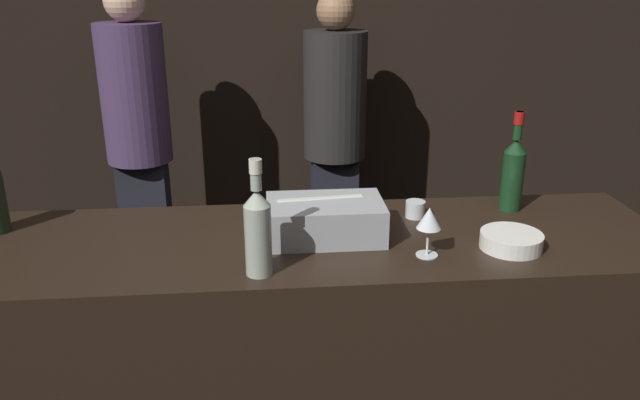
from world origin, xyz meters
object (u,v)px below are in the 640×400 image
(person_in_hoodie, at_px, (138,129))
(wine_glass, at_px, (429,220))
(bowl_white, at_px, (511,240))
(candle_votive, at_px, (415,209))
(white_wine_bottle, at_px, (258,228))
(red_wine_bottle_burgundy, at_px, (513,171))
(person_blond_tee, at_px, (335,127))
(ice_bin_with_bottles, at_px, (324,218))

(person_in_hoodie, bearing_deg, wine_glass, 9.91)
(bowl_white, relative_size, candle_votive, 2.80)
(white_wine_bottle, xyz_separation_m, red_wine_bottle_burgundy, (0.91, 0.44, 0.00))
(bowl_white, bearing_deg, person_blond_tee, 101.92)
(red_wine_bottle_burgundy, height_order, person_blond_tee, person_blond_tee)
(candle_votive, xyz_separation_m, person_blond_tee, (-0.12, 1.44, -0.05))
(person_blond_tee, bearing_deg, ice_bin_with_bottles, 153.20)
(ice_bin_with_bottles, distance_m, white_wine_bottle, 0.33)
(wine_glass, bearing_deg, person_in_hoodie, 125.11)
(candle_votive, height_order, white_wine_bottle, white_wine_bottle)
(person_in_hoodie, bearing_deg, red_wine_bottle_burgundy, 25.18)
(ice_bin_with_bottles, xyz_separation_m, white_wine_bottle, (-0.21, -0.24, 0.08))
(ice_bin_with_bottles, height_order, person_in_hoodie, person_in_hoodie)
(red_wine_bottle_burgundy, xyz_separation_m, person_in_hoodie, (-1.57, 1.30, -0.13))
(candle_votive, bearing_deg, bowl_white, -49.91)
(candle_votive, height_order, person_in_hoodie, person_in_hoodie)
(red_wine_bottle_burgundy, bearing_deg, wine_glass, -137.88)
(ice_bin_with_bottles, bearing_deg, person_blond_tee, 82.21)
(bowl_white, distance_m, white_wine_bottle, 0.81)
(candle_votive, bearing_deg, person_in_hoodie, 131.84)
(person_in_hoodie, bearing_deg, ice_bin_with_bottles, 4.92)
(ice_bin_with_bottles, xyz_separation_m, person_in_hoodie, (-0.87, 1.49, -0.05))
(white_wine_bottle, xyz_separation_m, person_blond_tee, (0.43, 1.83, -0.16))
(candle_votive, relative_size, person_in_hoodie, 0.04)
(wine_glass, xyz_separation_m, red_wine_bottle_burgundy, (0.40, 0.36, 0.03))
(bowl_white, bearing_deg, ice_bin_with_bottles, 166.46)
(wine_glass, bearing_deg, red_wine_bottle_burgundy, 42.12)
(ice_bin_with_bottles, xyz_separation_m, red_wine_bottle_burgundy, (0.70, 0.19, 0.08))
(ice_bin_with_bottles, relative_size, white_wine_bottle, 1.09)
(bowl_white, distance_m, wine_glass, 0.29)
(red_wine_bottle_burgundy, relative_size, person_blond_tee, 0.22)
(ice_bin_with_bottles, relative_size, red_wine_bottle_burgundy, 1.04)
(bowl_white, bearing_deg, white_wine_bottle, -172.52)
(ice_bin_with_bottles, bearing_deg, wine_glass, -29.29)
(red_wine_bottle_burgundy, height_order, person_in_hoodie, person_in_hoodie)
(wine_glass, relative_size, red_wine_bottle_burgundy, 0.44)
(wine_glass, height_order, white_wine_bottle, white_wine_bottle)
(white_wine_bottle, bearing_deg, bowl_white, 7.48)
(red_wine_bottle_burgundy, bearing_deg, ice_bin_with_bottles, -164.68)
(red_wine_bottle_burgundy, bearing_deg, person_in_hoodie, 140.38)
(wine_glass, distance_m, candle_votive, 0.33)
(wine_glass, height_order, person_in_hoodie, person_in_hoodie)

